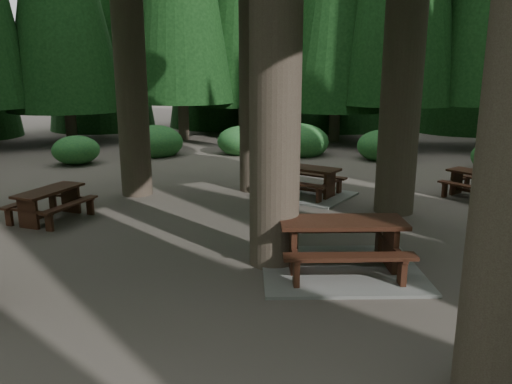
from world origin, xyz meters
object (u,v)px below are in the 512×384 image
(picnic_table_b, at_px, (50,200))
(picnic_table_d, at_px, (480,181))
(picnic_table_c, at_px, (305,186))
(picnic_table_a, at_px, (341,253))

(picnic_table_b, relative_size, picnic_table_d, 0.80)
(picnic_table_b, xyz_separation_m, picnic_table_c, (4.66, 4.14, -0.20))
(picnic_table_b, bearing_deg, picnic_table_d, -59.24)
(picnic_table_a, bearing_deg, picnic_table_b, 152.91)
(picnic_table_a, height_order, picnic_table_d, picnic_table_a)
(picnic_table_c, bearing_deg, picnic_table_b, -125.63)
(picnic_table_a, height_order, picnic_table_b, picnic_table_a)
(picnic_table_a, bearing_deg, picnic_table_c, 90.06)
(picnic_table_b, distance_m, picnic_table_d, 10.46)
(picnic_table_c, bearing_deg, picnic_table_a, -55.03)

